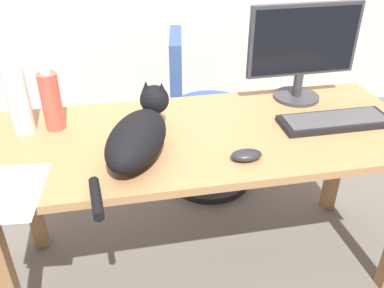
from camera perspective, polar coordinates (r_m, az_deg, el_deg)
The scene contains 10 objects.
ground_plane at distance 2.05m, azimuth 1.63°, elevation -15.95°, with size 8.00×8.00×0.00m, color #59544F.
desk at distance 1.65m, azimuth 1.95°, elevation -1.31°, with size 1.64×0.67×0.71m.
office_chair at distance 2.34m, azimuth 1.31°, elevation 2.62°, with size 0.49×0.48×0.89m.
monitor at distance 1.85m, azimuth 14.95°, elevation 12.45°, with size 0.48×0.20×0.41m.
keyboard at distance 1.75m, azimuth 18.95°, elevation 2.99°, with size 0.44×0.15×0.03m.
cat at distance 1.43m, azimuth -7.32°, elevation 1.28°, with size 0.32×0.56×0.20m.
computer_mouse at distance 1.44m, azimuth 7.46°, elevation -1.52°, with size 0.11×0.06×0.04m, color #232328.
paper_sheet at distance 1.41m, azimuth -23.97°, elevation -6.05°, with size 0.21×0.30×0.00m, color white.
water_bottle at distance 1.67m, azimuth -22.64°, elevation 5.55°, with size 0.08×0.08×0.28m.
spray_bottle at distance 1.66m, azimuth -18.70°, elevation 5.61°, with size 0.07×0.07×0.25m.
Camera 1 is at (-0.32, -1.35, 1.51)m, focal length 38.99 mm.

